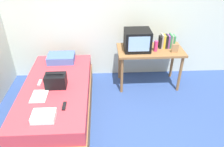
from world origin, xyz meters
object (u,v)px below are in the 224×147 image
Objects in this scene: remote_dark at (64,106)px; pillow at (61,58)px; bed at (58,100)px; folded_towel at (44,116)px; handbag at (56,81)px; remote_silver at (40,83)px; water_bottle at (156,46)px; desk at (150,54)px; picture_frame at (175,48)px; magazine at (39,96)px; book_row at (167,41)px; tv at (137,40)px.

pillow is at bearing 99.62° from remote_dark.
remote_dark is (0.20, -0.50, 0.29)m from bed.
remote_dark is 0.56× the size of folded_towel.
remote_silver is (-0.27, 0.10, -0.09)m from handbag.
water_bottle is at bearing -1.83° from pillow.
water_bottle reaches higher than bed.
handbag is 1.92× the size of remote_dark.
water_bottle is (0.07, -0.08, 0.19)m from desk.
bed is 0.78m from folded_towel.
picture_frame reaches higher than folded_towel.
folded_towel reaches higher than remote_dark.
remote_silver is (-0.44, 0.56, 0.00)m from remote_dark.
handbag is 0.32m from magazine.
bed is 1.72× the size of desk.
book_row is 2.15m from remote_dark.
tv is 2.40× the size of water_bottle.
remote_dark is at bearing -69.69° from handbag.
picture_frame is at bearing -14.44° from water_bottle.
book_row is (1.86, 0.83, 0.58)m from bed.
folded_towel is (-1.58, -1.47, -0.06)m from desk.
book_row is 1.75× the size of remote_dark.
picture_frame is 0.33× the size of pillow.
magazine is at bearing -152.21° from water_bottle.
desk reaches higher than folded_towel.
handbag is at bearing -161.43° from picture_frame.
book_row is at bearing 39.35° from folded_towel.
pillow is (-1.58, -0.02, -0.03)m from desk.
remote_dark is 1.08× the size of remote_silver.
book_row is (0.22, 0.14, 0.02)m from water_bottle.
magazine reaches higher than bed.
remote_dark is at bearing -80.38° from pillow.
desk is 7.44× the size of remote_dark.
water_bottle is at bearing -148.12° from book_row.
desk is 4.25× the size of book_row.
magazine is at bearing -78.97° from remote_silver.
desk is at bearing 43.01° from folded_towel.
handbag is 1.07× the size of folded_towel.
picture_frame is at bearing 22.35° from magazine.
pillow is at bearing 92.86° from handbag.
pillow is at bearing 91.18° from bed.
magazine is (-1.49, -1.02, -0.36)m from tv.
handbag is (-1.54, -0.80, 0.01)m from desk.
water_bottle is 1.88m from remote_dark.
book_row is at bearing 7.93° from tv.
pillow is (-1.96, 0.13, -0.20)m from picture_frame.
water_bottle reaches higher than desk.
handbag is (-1.61, -0.73, -0.18)m from water_bottle.
tv reaches higher than magazine.
book_row reaches higher than remote_dark.
desk is 1.94m from remote_silver.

